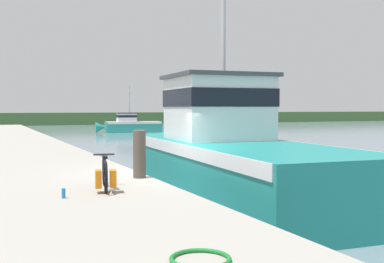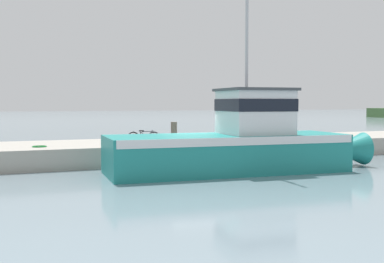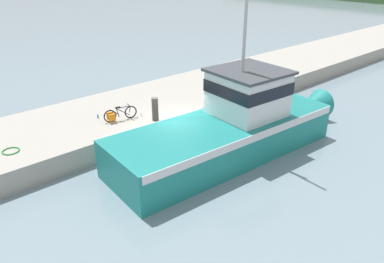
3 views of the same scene
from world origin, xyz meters
TOP-DOWN VIEW (x-y plane):
  - ground_plane at (0.00, 0.00)m, footprint 320.00×320.00m
  - dock_pier at (-3.41, 0.00)m, footprint 5.56×80.00m
  - far_shoreline at (30.00, 67.28)m, footprint 180.00×5.00m
  - fishing_boat_main at (2.41, 1.34)m, footprint 4.13×12.53m
  - boat_red_outer at (10.66, 39.39)m, footprint 7.23×2.86m
  - bicycle_touring at (-2.09, -1.88)m, footprint 0.63×1.62m
  - mooring_post at (-0.93, -0.51)m, footprint 0.30×0.30m
  - hose_coil at (-2.22, -6.73)m, footprint 0.68×0.68m
  - water_bottle_by_bike at (-2.99, -2.43)m, footprint 0.07×0.07m
  - water_bottle_on_curb at (-1.83, -0.70)m, footprint 0.06×0.06m

SIDE VIEW (x-z plane):
  - ground_plane at x=0.00m, z-range 0.00..0.00m
  - dock_pier at x=-3.41m, z-range 0.00..0.98m
  - boat_red_outer at x=10.66m, z-range -1.71..3.42m
  - far_shoreline at x=30.00m, z-range 0.00..1.94m
  - hose_coil at x=-2.22m, z-range 0.98..1.03m
  - water_bottle_on_curb at x=-1.83m, z-range 0.98..1.16m
  - water_bottle_by_bike at x=-2.99m, z-range 0.98..1.16m
  - bicycle_touring at x=-2.09m, z-range 0.95..1.63m
  - fishing_boat_main at x=2.41m, z-range -3.61..6.22m
  - mooring_post at x=-0.93m, z-range 0.98..2.11m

